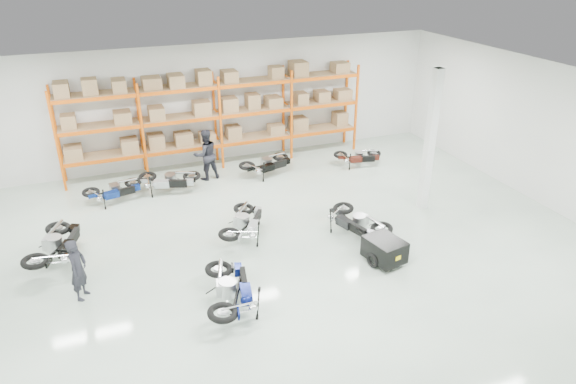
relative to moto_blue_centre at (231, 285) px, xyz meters
name	(u,v)px	position (x,y,z in m)	size (l,w,h in m)	color
room	(276,172)	(1.92, 2.22, 1.63)	(18.00, 18.00, 18.00)	silver
pallet_rack	(217,107)	(1.92, 8.67, 1.64)	(11.28, 0.98, 3.62)	#DB550B
structural_column	(430,142)	(7.12, 2.72, 1.63)	(0.25, 0.25, 4.50)	white
moto_blue_centre	(231,285)	(0.00, 0.00, 0.00)	(0.90, 2.02, 1.23)	#071049
moto_silver_left	(245,219)	(1.23, 3.02, -0.04)	(0.83, 1.88, 1.15)	#ABAEB1
moto_black_far_left	(56,240)	(-3.81, 3.60, 0.00)	(0.90, 2.01, 1.23)	black
moto_touring_right	(356,217)	(4.27, 1.93, -0.04)	(0.84, 1.88, 1.15)	black
trailer	(384,250)	(4.27, 0.33, -0.20)	(0.99, 1.74, 0.71)	black
moto_back_a	(114,187)	(-2.13, 6.77, -0.11)	(0.74, 1.67, 1.02)	navy
moto_back_b	(168,176)	(-0.34, 6.87, -0.06)	(0.81, 1.83, 1.12)	#A5A9AF
moto_back_c	(267,161)	(3.30, 7.04, -0.07)	(0.80, 1.79, 1.09)	black
moto_back_d	(359,154)	(6.85, 6.59, -0.13)	(0.71, 1.59, 0.97)	#3D120C
person_left	(78,270)	(-3.26, 1.65, 0.17)	(0.57, 0.38, 1.57)	black
person_back	(206,155)	(1.13, 7.46, 0.32)	(0.91, 0.71, 1.87)	black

